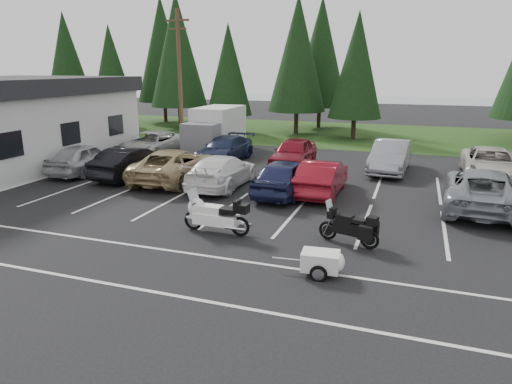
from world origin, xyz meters
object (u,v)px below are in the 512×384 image
object	(u,v)px
cargo_trailer	(320,263)
car_near_3	(222,171)
touring_motorcycle	(216,212)
adventure_motorcycle	(349,224)
car_near_1	(132,162)
utility_pole	(180,80)
car_far_1	(225,149)
car_near_5	(322,177)
car_far_3	(390,157)
car_far_0	(151,144)
car_near_4	(285,177)
box_truck	(213,130)
car_far_2	(294,153)
car_near_2	(174,165)
car_near_0	(84,158)
car_near_6	(483,189)

from	to	relation	value
cargo_trailer	car_near_3	bearing A→B (deg)	123.79
touring_motorcycle	adventure_motorcycle	size ratio (longest dim) A/B	1.19
car_near_3	car_near_1	bearing A→B (deg)	-3.21
adventure_motorcycle	car_near_1	bearing A→B (deg)	170.52
utility_pole	car_far_1	xyz separation A→B (m)	(3.96, -2.09, -3.97)
car_near_5	car_far_3	xyz separation A→B (m)	(2.58, 5.64, 0.07)
car_far_0	adventure_motorcycle	size ratio (longest dim) A/B	2.48
utility_pole	car_far_3	distance (m)	14.16
adventure_motorcycle	car_near_5	bearing A→B (deg)	125.29
car_far_3	car_far_1	bearing A→B (deg)	-174.86
car_near_3	car_far_1	xyz separation A→B (m)	(-2.28, 5.66, -0.02)
car_near_1	car_near_5	xyz separation A→B (m)	(9.79, 0.07, -0.03)
car_far_1	car_near_4	bearing A→B (deg)	-43.58
car_near_4	adventure_motorcycle	xyz separation A→B (m)	(3.51, -5.07, -0.12)
touring_motorcycle	adventure_motorcycle	distance (m)	4.40
box_truck	car_near_5	world-z (taller)	box_truck
car_near_1	car_far_2	bearing A→B (deg)	-139.54
car_near_2	adventure_motorcycle	bearing A→B (deg)	145.08
car_far_1	car_near_0	bearing A→B (deg)	-132.90
car_near_3	cargo_trailer	xyz separation A→B (m)	(6.30, -7.89, -0.41)
car_far_0	adventure_motorcycle	world-z (taller)	car_far_0
car_far_2	adventure_motorcycle	size ratio (longest dim) A/B	2.10
touring_motorcycle	adventure_motorcycle	bearing A→B (deg)	7.81
car_near_1	car_near_3	size ratio (longest dim) A/B	0.93
car_near_1	cargo_trailer	size ratio (longest dim) A/B	3.30
car_near_2	utility_pole	bearing A→B (deg)	-68.32
box_truck	car_near_3	size ratio (longest dim) A/B	1.08
cargo_trailer	adventure_motorcycle	distance (m)	2.56
car_near_2	car_near_6	distance (m)	13.82
car_near_0	car_far_0	xyz separation A→B (m)	(0.87, 5.21, -0.02)
car_near_3	car_far_3	world-z (taller)	car_far_3
car_near_1	touring_motorcycle	xyz separation A→B (m)	(7.40, -6.05, -0.05)
car_far_1	cargo_trailer	xyz separation A→B (m)	(8.57, -13.55, -0.39)
utility_pole	car_near_3	xyz separation A→B (m)	(6.24, -7.74, -3.95)
car_near_0	car_far_1	world-z (taller)	car_near_0
utility_pole	car_far_3	size ratio (longest dim) A/B	1.77
box_truck	cargo_trailer	xyz separation A→B (m)	(10.53, -16.14, -1.11)
car_near_0	car_near_1	size ratio (longest dim) A/B	0.97
car_near_3	cargo_trailer	size ratio (longest dim) A/B	3.54
car_near_0	car_near_3	distance (m)	8.10
car_near_2	car_far_1	world-z (taller)	car_near_2
car_near_0	car_near_3	bearing A→B (deg)	173.42
touring_motorcycle	car_near_6	bearing A→B (deg)	35.98
car_far_1	box_truck	bearing A→B (deg)	131.26
car_near_6	car_far_2	bearing A→B (deg)	-25.78
box_truck	adventure_motorcycle	xyz separation A→B (m)	(10.91, -13.63, -0.76)
car_near_6	adventure_motorcycle	xyz separation A→B (m)	(-4.43, -5.50, -0.13)
car_near_5	car_far_0	xyz separation A→B (m)	(-11.91, 5.17, 0.01)
car_far_3	cargo_trailer	bearing A→B (deg)	-90.41
car_near_5	car_near_0	bearing A→B (deg)	0.19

